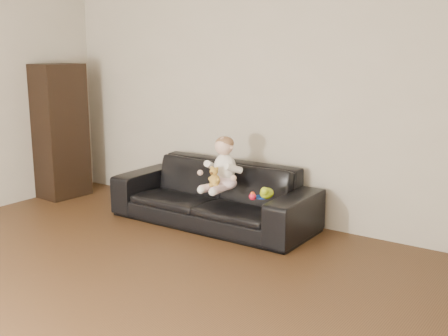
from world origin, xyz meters
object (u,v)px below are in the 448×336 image
Objects in this scene: toy_green at (267,193)px; cabinet at (61,131)px; sofa at (213,194)px; toy_rattle at (253,197)px; baby at (223,167)px; toy_blue_disc at (261,197)px; teddy_bear at (214,177)px.

cabinet is at bearing -179.48° from toy_green.
sofa is 0.71m from toy_rattle.
baby is at bearing 4.99° from cabinet.
baby is 3.57× the size of toy_green.
cabinet is 2.80m from toy_rattle.
sofa is at bearing 168.76° from toy_green.
toy_rattle is 0.12m from toy_blue_disc.
toy_blue_disc is (-0.06, -0.01, -0.04)m from toy_green.
baby is at bearing 175.81° from toy_blue_disc.
sofa is 19.11× the size of toy_blue_disc.
toy_blue_disc is at bearing 4.10° from cabinet.
baby is at bearing 94.47° from teddy_bear.
baby is at bearing -29.92° from sofa.
sofa is at bearing 157.58° from toy_rattle.
toy_green is at bearing -0.89° from baby.
teddy_bear is at bearing -52.38° from sofa.
toy_green is at bearing -11.57° from sofa.
cabinet is 2.83m from toy_blue_disc.
toy_rattle is (2.77, -0.10, -0.35)m from cabinet.
cabinet is 3.00× the size of baby.
sofa is 0.41m from baby.
toy_blue_disc is at bearing -2.22° from baby.
toy_green is (2.85, 0.03, -0.33)m from cabinet.
toy_rattle is at bearing -22.76° from sofa.
toy_green is 0.15m from toy_rattle.
toy_rattle is at bearing -16.74° from baby.
toy_rattle is at bearing -102.27° from toy_blue_disc.
cabinet is at bearing 178.25° from teddy_bear.
sofa is 10.97× the size of teddy_bear.
sofa is at bearing 128.86° from teddy_bear.
baby is 0.18m from teddy_bear.
baby is (0.21, -0.12, 0.33)m from sofa.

